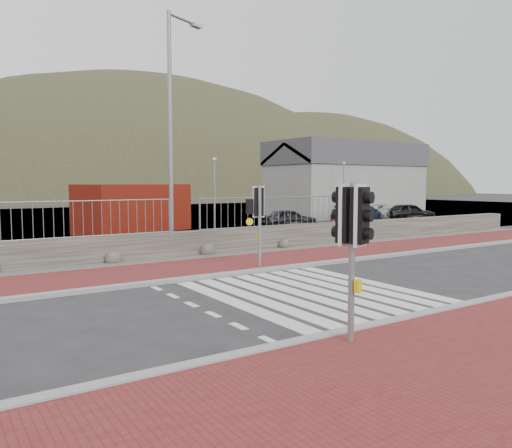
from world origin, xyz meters
TOP-DOWN VIEW (x-y plane):
  - ground at (0.00, 0.00)m, footprint 220.00×220.00m
  - sidewalk_near at (0.00, -5.00)m, footprint 40.00×4.00m
  - sidewalk_far at (0.00, 4.50)m, footprint 40.00×3.00m
  - kerb_near at (0.00, -3.00)m, footprint 40.00×0.25m
  - kerb_far at (0.00, 3.00)m, footprint 40.00×0.25m
  - zebra_crossing at (-0.00, 0.00)m, footprint 4.62×5.60m
  - gravel_strip at (0.00, 6.50)m, footprint 40.00×1.50m
  - stone_wall at (0.00, 7.30)m, footprint 40.00×0.60m
  - railing at (0.00, 7.15)m, footprint 18.07×0.07m
  - quay at (0.00, 27.90)m, footprint 120.00×40.00m
  - water at (0.00, 62.90)m, footprint 220.00×50.00m
  - harbor_building at (20.00, 19.90)m, footprint 12.20×6.20m
  - hills_backdrop at (6.74, 87.90)m, footprint 254.00×90.00m
  - traffic_signal_near at (-2.02, -3.45)m, footprint 0.44×0.35m
  - traffic_signal_far at (0.78, 3.51)m, footprint 0.64×0.36m
  - streetlight at (0.03, 8.16)m, footprint 1.79×0.94m
  - shipping_container at (1.60, 16.96)m, footprint 6.76×4.72m
  - car_a at (10.25, 14.39)m, footprint 3.50×1.99m
  - car_b at (13.68, 12.52)m, footprint 3.75×2.31m
  - car_c at (16.82, 14.81)m, footprint 4.35×2.09m
  - car_d at (19.47, 15.37)m, footprint 4.59×3.07m
  - car_e at (20.51, 13.98)m, footprint 3.96×2.57m

SIDE VIEW (x-z plane):
  - hills_backdrop at x=6.74m, z-range -73.05..26.95m
  - ground at x=0.00m, z-range 0.00..0.00m
  - quay at x=0.00m, z-range -0.25..0.25m
  - water at x=0.00m, z-range -0.03..0.03m
  - zebra_crossing at x=0.00m, z-range 0.00..0.01m
  - gravel_strip at x=0.00m, z-range 0.00..0.06m
  - sidewalk_near at x=0.00m, z-range 0.00..0.08m
  - sidewalk_far at x=0.00m, z-range 0.00..0.08m
  - kerb_near at x=0.00m, z-range -0.01..0.11m
  - kerb_far at x=0.00m, z-range -0.01..0.11m
  - stone_wall at x=0.00m, z-range 0.00..0.90m
  - car_a at x=10.25m, z-range 0.00..1.12m
  - car_b at x=13.68m, z-range 0.00..1.17m
  - car_d at x=19.47m, z-range 0.00..1.17m
  - car_c at x=16.82m, z-range 0.00..1.22m
  - car_e at x=20.51m, z-range 0.00..1.25m
  - shipping_container at x=1.60m, z-range 0.00..2.60m
  - railing at x=0.00m, z-range 1.21..2.43m
  - traffic_signal_far at x=0.78m, z-range 0.58..3.18m
  - traffic_signal_near at x=-2.02m, z-range 0.59..3.28m
  - harbor_building at x=20.00m, z-range 0.03..5.83m
  - streetlight at x=0.03m, z-range 0.56..9.51m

